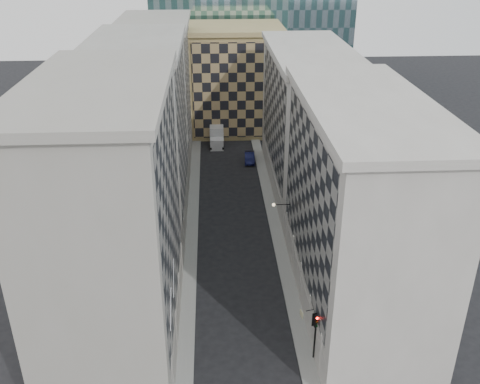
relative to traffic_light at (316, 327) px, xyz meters
name	(u,v)px	position (x,y,z in m)	size (l,w,h in m)	color
sidewalk_west	(192,228)	(-11.15, 23.33, -3.42)	(1.50, 100.00, 0.15)	gray
sidewalk_east	(275,226)	(-0.65, 23.33, -3.42)	(1.50, 100.00, 0.15)	gray
bldg_left_a	(113,221)	(-16.78, 4.33, 8.33)	(10.80, 22.80, 23.70)	gray
bldg_left_b	(142,136)	(-16.78, 26.33, 7.83)	(10.80, 22.80, 22.70)	gray
bldg_left_c	(158,91)	(-16.78, 48.33, 7.33)	(10.80, 22.80, 21.70)	gray
bldg_right_a	(357,208)	(4.98, 8.33, 6.83)	(10.80, 26.80, 20.70)	#B0AAA2
bldg_right_b	(308,121)	(4.99, 35.33, 6.36)	(10.80, 28.80, 19.70)	#B0AAA2
tan_block	(235,79)	(-3.90, 61.23, 5.94)	(16.80, 14.80, 18.80)	tan
flagpoles_left	(172,293)	(-11.80, -0.67, 4.51)	(0.10, 6.33, 2.33)	gray
bracket_lamp	(275,205)	(-1.52, 17.33, 2.71)	(1.98, 0.36, 0.36)	black
traffic_light	(316,327)	(0.00, 0.00, 0.00)	(0.58, 0.55, 4.67)	black
box_truck	(217,137)	(-7.56, 52.61, -2.10)	(2.41, 5.85, 3.20)	silver
dark_car	(250,157)	(-2.40, 44.57, -2.75)	(1.57, 4.51, 1.48)	#0F1238
shop_sign	(302,314)	(-0.93, 1.37, 0.35)	(1.17, 0.64, 0.72)	black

